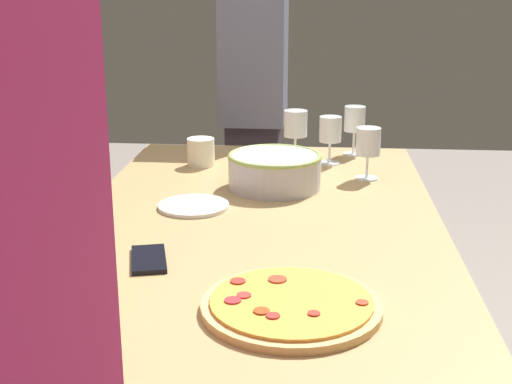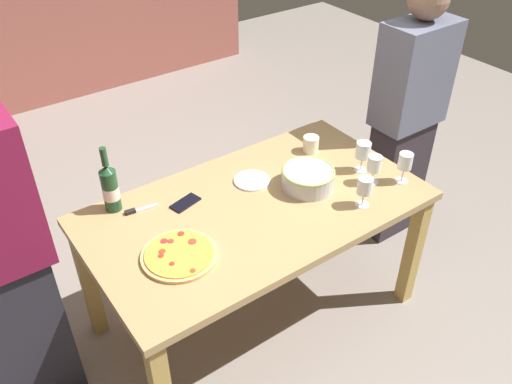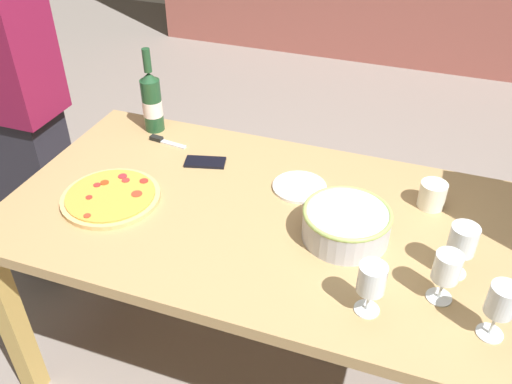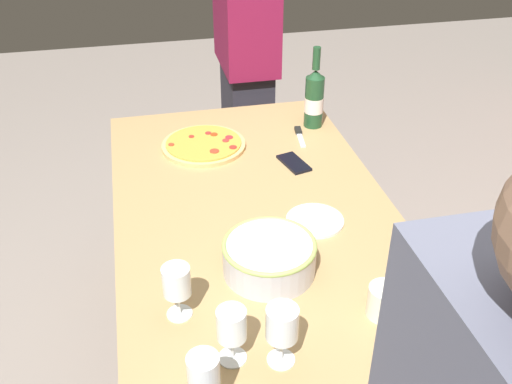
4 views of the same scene
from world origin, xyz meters
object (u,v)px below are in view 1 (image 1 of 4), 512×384
serving_bowl (275,169)px  cell_phone (149,259)px  dining_table (256,258)px  pizza_knife (77,302)px  person_guest_left (255,113)px  wine_glass_far_left (296,125)px  wine_glass_far_right (330,131)px  pizza (291,305)px  wine_glass_by_bottle (355,122)px  wine_bottle (10,257)px  cup_amber (201,152)px  side_plate (194,206)px  wine_glass_near_pizza (368,144)px

serving_bowl → cell_phone: serving_bowl is taller
dining_table → pizza_knife: (-0.48, 0.28, 0.10)m
pizza_knife → person_guest_left: person_guest_left is taller
wine_glass_far_left → wine_glass_far_right: bearing=-105.7°
pizza → wine_glass_by_bottle: 1.19m
pizza → serving_bowl: bearing=5.6°
wine_bottle → cup_amber: 1.09m
serving_bowl → wine_glass_by_bottle: wine_glass_by_bottle is taller
wine_glass_far_right → cup_amber: bearing=98.5°
wine_glass_far_left → wine_glass_far_right: wine_glass_far_left is taller
wine_glass_far_right → side_plate: size_ratio=0.83×
dining_table → wine_glass_far_right: (0.58, -0.18, 0.20)m
wine_glass_far_right → wine_glass_far_left: bearing=74.3°
wine_glass_near_pizza → cell_phone: size_ratio=1.06×
dining_table → wine_bottle: bearing=146.9°
pizza → wine_bottle: bearing=100.8°
wine_glass_by_bottle → side_plate: bearing=144.5°
cell_phone → wine_glass_by_bottle: bearing=-130.2°
wine_bottle → wine_glass_far_right: bearing=-25.8°
serving_bowl → side_plate: bearing=135.2°
pizza → serving_bowl: (0.76, 0.07, 0.04)m
serving_bowl → wine_bottle: size_ratio=0.79×
cup_amber → side_plate: cup_amber is taller
dining_table → serving_bowl: serving_bowl is taller
wine_glass_far_left → serving_bowl: bearing=171.4°
wine_bottle → pizza_knife: bearing=-45.8°
wine_glass_far_left → wine_glass_far_right: 0.11m
wine_glass_near_pizza → cup_amber: wine_glass_near_pizza is taller
cell_phone → person_guest_left: bearing=-108.6°
cup_amber → person_guest_left: 0.63m
wine_bottle → cup_amber: wine_bottle is taller
side_plate → dining_table: bearing=-119.4°
wine_glass_far_right → cup_amber: (-0.06, 0.40, -0.06)m
pizza → pizza_knife: 0.38m
wine_bottle → wine_glass_near_pizza: size_ratio=2.17×
serving_bowl → pizza_knife: size_ratio=1.68×
wine_glass_near_pizza → side_plate: wine_glass_near_pizza is taller
pizza_knife → pizza: bearing=-88.3°
pizza_knife → serving_bowl: bearing=-21.9°
pizza → person_guest_left: person_guest_left is taller
pizza → wine_glass_near_pizza: wine_glass_near_pizza is taller
wine_glass_near_pizza → person_guest_left: bearing=28.1°
dining_table → wine_glass_far_left: bearing=-7.0°
serving_bowl → side_plate: serving_bowl is taller
wine_glass_by_bottle → cup_amber: wine_glass_by_bottle is taller
wine_glass_far_right → person_guest_left: person_guest_left is taller
pizza → cup_amber: size_ratio=3.71×
dining_table → cell_phone: 0.35m
side_plate → person_guest_left: size_ratio=0.11×
wine_glass_by_bottle → wine_glass_far_right: wine_glass_by_bottle is taller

